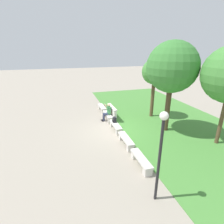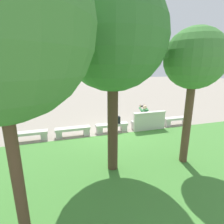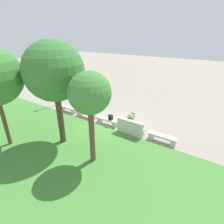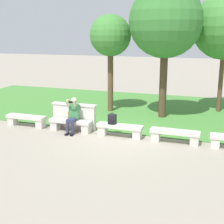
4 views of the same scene
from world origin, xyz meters
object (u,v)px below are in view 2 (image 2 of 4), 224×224
at_px(bench_mid, 112,127).
at_px(backpack, 117,120).
at_px(tree_right_background, 113,37).
at_px(bench_near, 146,123).
at_px(tree_left_background, 194,61).
at_px(bench_far, 73,131).
at_px(bench_end, 29,135).
at_px(person_photographer, 143,115).
at_px(bench_main, 177,120).

height_order(bench_mid, backpack, backpack).
xyz_separation_m(backpack, tree_right_background, (1.23, 3.20, 3.48)).
relative_size(bench_near, bench_mid, 1.00).
distance_m(bench_near, tree_left_background, 4.77).
relative_size(bench_far, bench_end, 1.00).
bearing_deg(tree_left_background, bench_near, -95.86).
distance_m(backpack, tree_left_background, 4.72).
relative_size(bench_near, person_photographer, 1.27).
bearing_deg(person_photographer, bench_end, 0.77).
bearing_deg(bench_end, bench_main, 180.00).
height_order(bench_main, backpack, backpack).
bearing_deg(bench_end, person_photographer, -179.23).
relative_size(bench_end, person_photographer, 1.27).
height_order(backpack, tree_left_background, tree_left_background).
bearing_deg(person_photographer, tree_right_background, 50.00).
distance_m(bench_main, backpack, 3.67).
xyz_separation_m(bench_far, tree_right_background, (-1.04, 3.20, 3.82)).
bearing_deg(bench_near, backpack, 0.19).
bearing_deg(bench_far, bench_mid, 180.00).
relative_size(tree_left_background, tree_right_background, 0.79).
height_order(bench_near, bench_mid, same).
bearing_deg(bench_near, bench_end, 0.00).
bearing_deg(tree_right_background, backpack, -111.04).
bearing_deg(tree_left_background, person_photographer, -93.25).
bearing_deg(person_photographer, bench_mid, 2.44).
relative_size(bench_main, tree_left_background, 0.37).
height_order(person_photographer, tree_right_background, tree_right_background).
distance_m(bench_end, tree_left_background, 7.32).
xyz_separation_m(person_photographer, backpack, (1.52, 0.08, -0.11)).
bearing_deg(bench_end, bench_near, 180.00).
bearing_deg(backpack, bench_near, -179.81).
bearing_deg(bench_far, bench_end, 0.00).
bearing_deg(bench_mid, person_photographer, -177.56).
height_order(bench_main, person_photographer, person_photographer).
xyz_separation_m(person_photographer, tree_right_background, (2.75, 3.28, 3.37)).
bearing_deg(bench_mid, tree_left_background, 114.64).
relative_size(bench_mid, tree_right_background, 0.30).
relative_size(bench_main, bench_end, 1.00).
distance_m(bench_end, backpack, 4.26).
relative_size(bench_near, backpack, 3.91).
height_order(bench_end, tree_right_background, tree_right_background).
bearing_deg(person_photographer, bench_far, 1.17).
height_order(bench_far, tree_left_background, tree_left_background).
distance_m(bench_near, backpack, 1.71).
height_order(bench_main, tree_right_background, tree_right_background).
relative_size(person_photographer, backpack, 3.08).
xyz_separation_m(bench_near, tree_right_background, (2.91, 3.20, 3.82)).
xyz_separation_m(bench_end, tree_right_background, (-3.02, 3.20, 3.82)).
relative_size(bench_main, bench_far, 1.00).
bearing_deg(tree_right_background, bench_main, -146.75).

